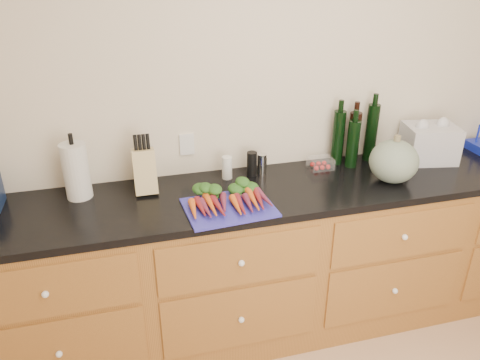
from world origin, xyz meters
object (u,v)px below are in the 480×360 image
object	(u,v)px
carrots	(227,199)
knife_block	(145,171)
tomato_box	(320,163)
cutting_board	(229,208)
squash	(394,161)
paper_towel	(76,171)

from	to	relation	value
carrots	knife_block	distance (m)	0.47
tomato_box	cutting_board	bearing A→B (deg)	-152.43
knife_block	tomato_box	xyz separation A→B (m)	(1.01, 0.03, -0.08)
squash	knife_block	xyz separation A→B (m)	(-1.32, 0.23, -0.00)
carrots	tomato_box	xyz separation A→B (m)	(0.63, 0.29, -0.00)
cutting_board	paper_towel	bearing A→B (deg)	155.94
squash	paper_towel	distance (m)	1.68
carrots	paper_towel	world-z (taller)	paper_towel
carrots	knife_block	size ratio (longest dim) A/B	1.70
paper_towel	knife_block	bearing A→B (deg)	-3.39
cutting_board	paper_towel	size ratio (longest dim) A/B	1.47
knife_block	tomato_box	distance (m)	1.01
carrots	squash	world-z (taller)	squash
carrots	squash	xyz separation A→B (m)	(0.94, 0.03, 0.08)
squash	tomato_box	world-z (taller)	squash
squash	tomato_box	xyz separation A→B (m)	(-0.31, 0.26, -0.09)
paper_towel	tomato_box	world-z (taller)	paper_towel
cutting_board	tomato_box	distance (m)	0.71
knife_block	tomato_box	bearing A→B (deg)	1.70
cutting_board	knife_block	bearing A→B (deg)	141.62
squash	tomato_box	bearing A→B (deg)	140.27
squash	tomato_box	distance (m)	0.41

